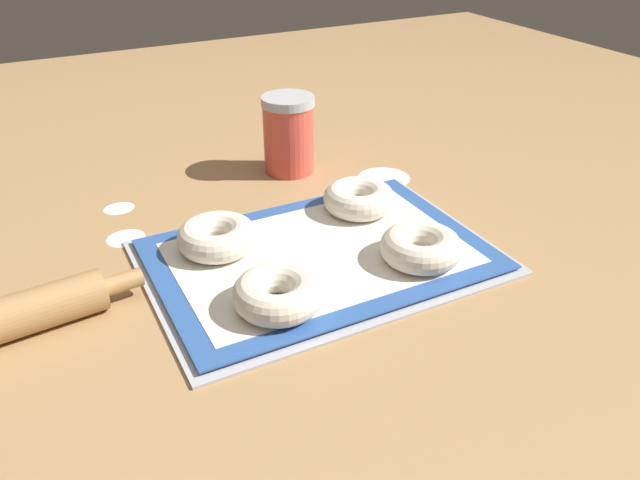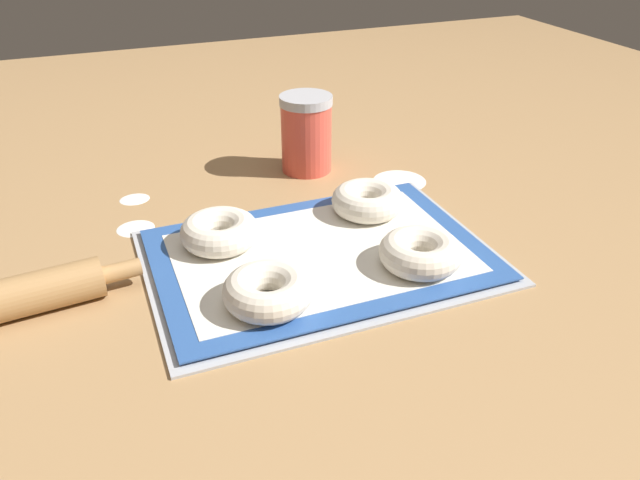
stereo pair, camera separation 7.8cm
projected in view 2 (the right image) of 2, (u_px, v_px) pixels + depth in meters
ground_plane at (315, 267)px, 0.88m from camera, size 2.80×2.80×0.00m
baking_tray at (320, 257)px, 0.90m from camera, size 0.49×0.35×0.01m
baking_mat at (320, 253)px, 0.90m from camera, size 0.47×0.32×0.00m
bagel_front_left at (268, 291)px, 0.78m from camera, size 0.12×0.12×0.04m
bagel_front_right at (420, 252)px, 0.86m from camera, size 0.12×0.12×0.04m
bagel_back_left at (220, 232)px, 0.91m from camera, size 0.12×0.12×0.04m
bagel_back_right at (367, 201)px, 0.99m from camera, size 0.12×0.12×0.04m
flour_canister at (306, 133)px, 1.14m from camera, size 0.10×0.10×0.14m
flour_patch_near at (399, 180)px, 1.13m from camera, size 0.10×0.10×0.00m
flour_patch_far at (135, 228)px, 0.98m from camera, size 0.06×0.06×0.00m
flour_patch_side at (134, 199)px, 1.07m from camera, size 0.05×0.04×0.00m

